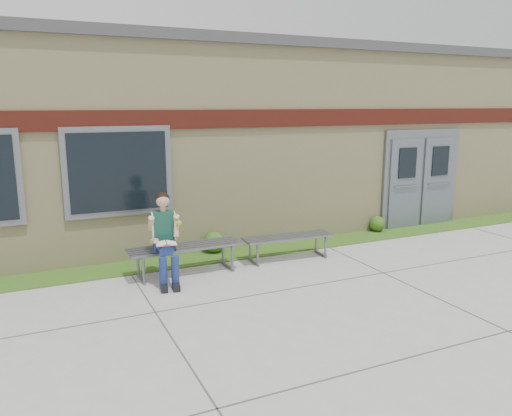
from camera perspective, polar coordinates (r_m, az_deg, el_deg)
name	(u,v)px	position (r m, az deg, el deg)	size (l,w,h in m)	color
ground	(353,292)	(8.06, 10.99, -9.35)	(80.00, 80.00, 0.00)	#9E9E99
grass_strip	(277,248)	(10.16, 2.42, -4.62)	(16.00, 0.80, 0.02)	#295416
school_building	(217,135)	(12.87, -4.46, 8.31)	(16.20, 6.22, 4.20)	beige
bench_left	(186,252)	(8.67, -8.06, -5.01)	(1.94, 0.56, 0.50)	slate
bench_right	(288,241)	(9.42, 3.70, -3.81)	(1.76, 0.58, 0.45)	slate
girl	(165,236)	(8.26, -10.35, -3.17)	(0.53, 0.91, 1.47)	navy
shrub_mid	(214,242)	(9.83, -4.80, -3.89)	(0.41, 0.41, 0.41)	#295416
shrub_east	(377,224)	(11.74, 13.69, -1.75)	(0.35, 0.35, 0.35)	#295416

